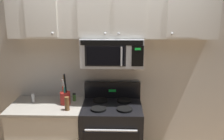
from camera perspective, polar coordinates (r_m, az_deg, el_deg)
back_wall at (r=3.47m, az=0.14°, el=1.29°), size 5.20×0.10×2.70m
stove_range at (r=3.45m, az=-0.03°, el=-14.57°), size 0.76×0.69×1.12m
over_range_microwave at (r=3.17m, az=0.02°, el=4.16°), size 0.76×0.43×0.35m
upper_cabinets at (r=3.15m, az=0.04°, el=12.33°), size 2.50×0.36×0.55m
counter_segment at (r=3.59m, az=-14.00°, el=-14.16°), size 0.93×0.65×0.90m
utensil_crock_red at (r=3.32m, az=-10.52°, el=-5.78°), size 0.13×0.13×0.40m
salt_shaker at (r=3.51m, az=-17.36°, el=-6.02°), size 0.04×0.04×0.11m
pepper_mill at (r=3.14m, az=-10.09°, el=-7.46°), size 0.06×0.06×0.17m
spice_jar at (r=3.42m, az=-8.49°, el=-6.05°), size 0.04×0.04×0.11m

